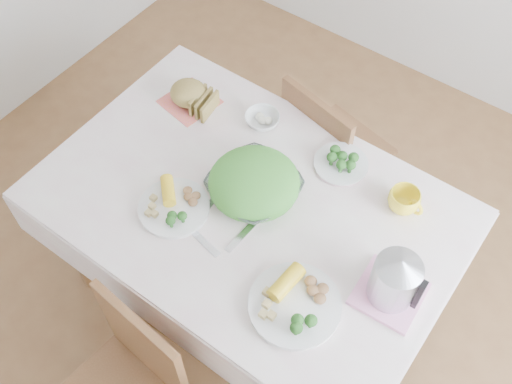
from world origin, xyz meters
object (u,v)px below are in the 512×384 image
Objects in this scene: dinner_plate_right at (295,306)px; electric_kettle at (396,278)px; salad_bowl at (254,187)px; dining_table at (249,255)px; yellow_mug at (404,201)px; chair_far at (338,144)px; dinner_plate_left at (174,208)px.

electric_kettle is (0.22, 0.22, 0.11)m from dinner_plate_right.
dining_table is at bearing -82.00° from salad_bowl.
electric_kettle is (0.59, -0.07, 0.08)m from salad_bowl.
dining_table is 0.70m from yellow_mug.
salad_bowl reaches higher than dining_table.
salad_bowl is at bearing 152.93° from electric_kettle.
dinner_plate_left is (-0.21, -0.84, 0.31)m from chair_far.
yellow_mug is at bearing 80.02° from dinner_plate_right.
electric_kettle reaches higher than dinner_plate_left.
yellow_mug is 0.54× the size of electric_kettle.
dinner_plate_left is at bearing -129.90° from salad_bowl.
dinner_plate_left is 2.24× the size of yellow_mug.
chair_far is at bearing 141.47° from yellow_mug.
dinner_plate_right is 1.43× the size of electric_kettle.
chair_far is at bearing 87.84° from salad_bowl.
chair_far is 2.78× the size of salad_bowl.
dinner_plate_right is 0.56m from yellow_mug.
dining_table is 1.62× the size of chair_far.
dinner_plate_right is 2.64× the size of yellow_mug.
chair_far is 2.86× the size of dinner_plate_right.
dining_table is 12.20× the size of yellow_mug.
dinner_plate_left is 0.82m from yellow_mug.
chair_far reaches higher than dining_table.
yellow_mug is at bearing 36.57° from dinner_plate_left.
chair_far is 4.09× the size of electric_kettle.
dinner_plate_left is at bearing -143.43° from yellow_mug.
dining_table is 0.43m from salad_bowl.
salad_bowl is (-0.02, -0.61, 0.34)m from chair_far.
dining_table is 4.49× the size of salad_bowl.
dining_table is 5.44× the size of dinner_plate_left.
salad_bowl is 2.72× the size of yellow_mug.
dinner_plate_right is at bearing -99.98° from yellow_mug.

